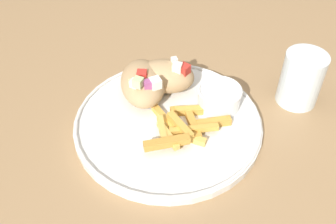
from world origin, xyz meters
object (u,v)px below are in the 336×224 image
object	(u,v)px
pita_sandwich_far	(166,76)
water_glass	(301,81)
plate	(168,122)
pita_sandwich_near	(143,83)
fries_pile	(183,127)
sauce_ramekin	(219,96)

from	to	relation	value
pita_sandwich_far	water_glass	bearing A→B (deg)	5.93
plate	pita_sandwich_near	xyz separation A→B (m)	(-0.08, 0.00, 0.03)
water_glass	pita_sandwich_near	bearing A→B (deg)	-124.56
plate	water_glass	bearing A→B (deg)	71.37
pita_sandwich_near	water_glass	bearing A→B (deg)	81.92
water_glass	fries_pile	bearing A→B (deg)	-101.00
pita_sandwich_near	water_glass	distance (m)	0.28
fries_pile	sauce_ramekin	distance (m)	0.09
pita_sandwich_far	sauce_ramekin	world-z (taller)	pita_sandwich_far
plate	sauce_ramekin	xyz separation A→B (m)	(0.02, 0.09, 0.03)
sauce_ramekin	water_glass	xyz separation A→B (m)	(0.06, 0.14, 0.01)
pita_sandwich_near	sauce_ramekin	size ratio (longest dim) A/B	1.87
plate	pita_sandwich_near	distance (m)	0.09
fries_pile	water_glass	bearing A→B (deg)	79.00
plate	water_glass	size ratio (longest dim) A/B	3.23
fries_pile	sauce_ramekin	bearing A→B (deg)	99.18
plate	pita_sandwich_near	world-z (taller)	pita_sandwich_near
plate	pita_sandwich_far	size ratio (longest dim) A/B	2.57
plate	pita_sandwich_far	bearing A→B (deg)	146.94
pita_sandwich_far	water_glass	distance (m)	0.24
sauce_ramekin	pita_sandwich_near	bearing A→B (deg)	-137.53
pita_sandwich_far	water_glass	size ratio (longest dim) A/B	1.26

